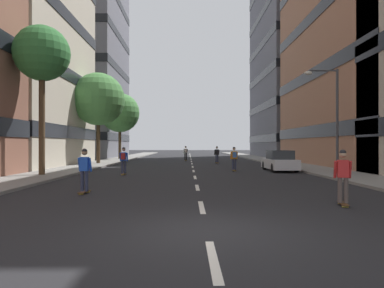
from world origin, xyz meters
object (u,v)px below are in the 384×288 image
(parked_car_near, at_px, (280,161))
(skater_4, at_px, (124,159))
(street_tree_far, at_px, (120,113))
(skater_5, at_px, (234,157))
(street_tree_near, at_px, (98,99))
(skater_0, at_px, (186,152))
(streetlamp_right, at_px, (331,109))
(skater_2, at_px, (217,154))
(skater_3, at_px, (84,169))
(street_tree_mid, at_px, (42,55))
(skater_1, at_px, (343,175))

(parked_car_near, distance_m, skater_4, 11.35)
(street_tree_far, distance_m, skater_5, 23.84)
(street_tree_near, relative_size, skater_0, 4.97)
(streetlamp_right, xyz_separation_m, skater_2, (-5.89, 14.96, -3.12))
(street_tree_far, height_order, skater_0, street_tree_far)
(skater_3, bearing_deg, skater_2, 72.73)
(parked_car_near, height_order, skater_3, skater_3)
(skater_3, bearing_deg, skater_0, 82.51)
(street_tree_far, relative_size, skater_3, 4.76)
(street_tree_near, xyz_separation_m, street_tree_mid, (0.00, -13.43, 0.96))
(street_tree_far, bearing_deg, skater_4, -78.58)
(street_tree_near, relative_size, skater_1, 4.97)
(skater_0, xyz_separation_m, skater_3, (-3.82, -29.04, -0.03))
(street_tree_far, distance_m, skater_0, 10.30)
(parked_car_near, relative_size, street_tree_far, 0.52)
(parked_car_near, height_order, street_tree_far, street_tree_far)
(skater_1, distance_m, skater_2, 25.83)
(street_tree_mid, xyz_separation_m, skater_2, (11.82, 15.46, -6.33))
(skater_5, bearing_deg, skater_1, -84.34)
(skater_4, distance_m, skater_5, 8.21)
(street_tree_near, xyz_separation_m, skater_4, (4.67, -12.11, -5.37))
(street_tree_near, bearing_deg, skater_3, -77.27)
(skater_1, xyz_separation_m, skater_5, (-1.48, 14.89, 0.03))
(skater_2, bearing_deg, skater_3, -107.27)
(parked_car_near, height_order, street_tree_mid, street_tree_mid)
(street_tree_near, height_order, street_tree_mid, street_tree_mid)
(street_tree_far, distance_m, skater_3, 32.60)
(streetlamp_right, bearing_deg, street_tree_far, 126.49)
(skater_1, distance_m, skater_3, 9.41)
(skater_1, xyz_separation_m, skater_3, (-8.96, 2.88, 0.00))
(street_tree_mid, relative_size, skater_5, 5.04)
(streetlamp_right, distance_m, skater_3, 15.54)
(street_tree_mid, xyz_separation_m, skater_5, (12.19, 4.60, -6.33))
(street_tree_far, bearing_deg, street_tree_near, -90.00)
(skater_2, relative_size, skater_4, 1.00)
(streetlamp_right, bearing_deg, skater_2, 111.48)
(skater_5, bearing_deg, skater_3, -121.93)
(streetlamp_right, relative_size, skater_5, 3.65)
(street_tree_near, bearing_deg, skater_4, -68.92)
(street_tree_mid, xyz_separation_m, skater_0, (8.53, 21.63, -6.33))
(parked_car_near, height_order, skater_1, skater_1)
(street_tree_near, height_order, streetlamp_right, street_tree_near)
(street_tree_far, xyz_separation_m, skater_1, (13.67, -34.75, -5.07))
(parked_car_near, bearing_deg, skater_5, 179.77)
(street_tree_far, xyz_separation_m, skater_2, (11.82, -8.99, -5.04))
(skater_0, bearing_deg, street_tree_far, 161.71)
(streetlamp_right, height_order, skater_0, streetlamp_right)
(street_tree_near, height_order, street_tree_far, street_tree_near)
(skater_4, bearing_deg, street_tree_mid, -164.22)
(skater_3, relative_size, skater_4, 1.00)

